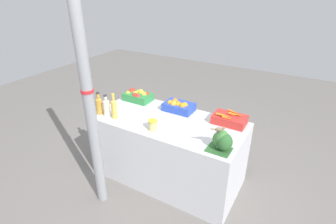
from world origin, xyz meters
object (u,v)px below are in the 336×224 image
(apple_crate, at_px, (138,96))
(broccoli_pile, at_px, (223,141))
(carrot_crate, at_px, (230,119))
(orange_crate, at_px, (178,106))
(juice_bottle_golden, at_px, (114,108))
(sparrow_bird, at_px, (219,129))
(juice_bottle_amber, at_px, (99,105))
(juice_bottle_cloudy, at_px, (106,107))
(support_pole, at_px, (89,102))
(pickle_jar, at_px, (153,125))

(apple_crate, distance_m, broccoli_pile, 1.44)
(carrot_crate, bearing_deg, orange_crate, -179.49)
(juice_bottle_golden, distance_m, sparrow_bird, 1.24)
(juice_bottle_amber, xyz_separation_m, juice_bottle_cloudy, (0.11, 0.00, -0.00))
(broccoli_pile, distance_m, sparrow_bird, 0.13)
(juice_bottle_cloudy, bearing_deg, broccoli_pile, 0.66)
(apple_crate, bearing_deg, support_pole, -80.13)
(support_pole, bearing_deg, carrot_crate, 42.22)
(juice_bottle_cloudy, distance_m, juice_bottle_golden, 0.12)
(orange_crate, relative_size, juice_bottle_golden, 1.19)
(pickle_jar, bearing_deg, apple_crate, 137.31)
(carrot_crate, bearing_deg, support_pole, -137.78)
(apple_crate, relative_size, sparrow_bird, 2.93)
(juice_bottle_amber, bearing_deg, juice_bottle_cloudy, 0.00)
(orange_crate, xyz_separation_m, pickle_jar, (-0.01, -0.53, -0.01))
(orange_crate, height_order, sparrow_bird, sparrow_bird)
(sparrow_bird, bearing_deg, apple_crate, 125.07)
(orange_crate, xyz_separation_m, sparrow_bird, (0.71, -0.55, 0.16))
(apple_crate, distance_m, juice_bottle_cloudy, 0.55)
(broccoli_pile, distance_m, juice_bottle_amber, 1.50)
(juice_bottle_amber, distance_m, pickle_jar, 0.75)
(support_pole, height_order, pickle_jar, support_pole)
(broccoli_pile, relative_size, juice_bottle_amber, 0.84)
(juice_bottle_amber, relative_size, sparrow_bird, 2.20)
(orange_crate, bearing_deg, juice_bottle_golden, -135.08)
(support_pole, distance_m, sparrow_bird, 1.22)
(juice_bottle_amber, bearing_deg, support_pole, -53.01)
(juice_bottle_amber, distance_m, juice_bottle_golden, 0.23)
(orange_crate, relative_size, pickle_jar, 3.26)
(apple_crate, xyz_separation_m, carrot_crate, (1.24, -0.01, -0.01))
(support_pole, height_order, orange_crate, support_pole)
(support_pole, relative_size, pickle_jar, 21.69)
(broccoli_pile, bearing_deg, pickle_jar, -178.86)
(carrot_crate, distance_m, juice_bottle_golden, 1.29)
(juice_bottle_amber, bearing_deg, pickle_jar, 0.07)
(juice_bottle_amber, distance_m, juice_bottle_cloudy, 0.11)
(orange_crate, xyz_separation_m, juice_bottle_golden, (-0.53, -0.53, 0.06))
(support_pole, xyz_separation_m, pickle_jar, (0.42, 0.43, -0.33))
(broccoli_pile, distance_m, pickle_jar, 0.75)
(juice_bottle_amber, xyz_separation_m, juice_bottle_golden, (0.23, -0.00, 0.01))
(orange_crate, distance_m, juice_bottle_amber, 0.93)
(juice_bottle_cloudy, xyz_separation_m, sparrow_bird, (1.35, -0.02, 0.12))
(carrot_crate, height_order, juice_bottle_golden, juice_bottle_golden)
(support_pole, xyz_separation_m, broccoli_pile, (1.17, 0.45, -0.29))
(carrot_crate, bearing_deg, sparrow_bird, -82.80)
(sparrow_bird, bearing_deg, juice_bottle_golden, 147.46)
(carrot_crate, xyz_separation_m, juice_bottle_golden, (-1.17, -0.53, 0.07))
(support_pole, distance_m, juice_bottle_cloudy, 0.56)
(support_pole, bearing_deg, pickle_jar, 46.15)
(carrot_crate, height_order, juice_bottle_cloudy, juice_bottle_cloudy)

